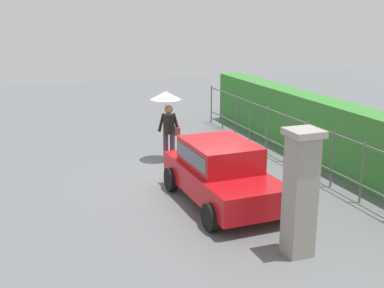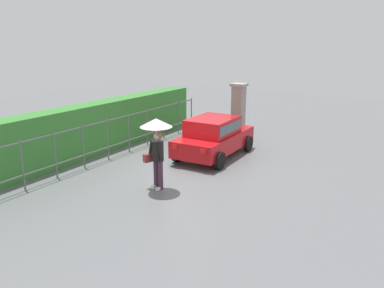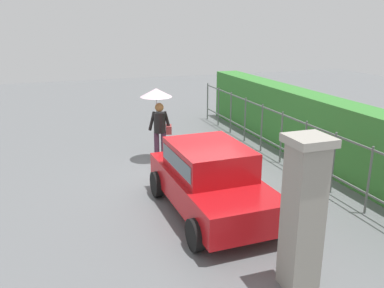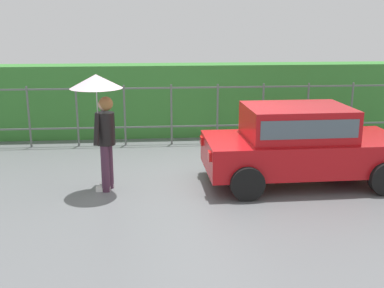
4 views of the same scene
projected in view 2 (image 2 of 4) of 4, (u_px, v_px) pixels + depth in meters
ground_plane at (180, 166)px, 13.31m from camera, size 40.00×40.00×0.00m
car at (214, 135)px, 14.16m from camera, size 3.77×1.93×1.48m
pedestrian at (156, 138)px, 10.87m from camera, size 0.91×0.91×2.12m
gate_pillar at (238, 111)px, 16.53m from camera, size 0.60×0.60×2.42m
fence_section at (107, 137)px, 13.84m from camera, size 11.59×0.05×1.50m
hedge_row at (86, 130)px, 14.33m from camera, size 12.54×0.90×1.90m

